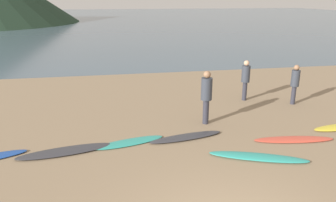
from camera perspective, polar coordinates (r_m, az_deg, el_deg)
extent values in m
cube|color=#8C7559|center=(14.93, -2.24, 1.40)|extent=(120.00, 120.00, 0.20)
cube|color=#475B6B|center=(67.97, -9.16, 14.05)|extent=(140.00, 100.00, 0.01)
ellipsoid|color=#333338|center=(9.52, -17.45, -8.33)|extent=(2.64, 1.02, 0.09)
ellipsoid|color=teal|center=(9.70, -6.86, -7.17)|extent=(2.19, 1.01, 0.06)
ellipsoid|color=#333338|center=(9.96, 3.15, -6.27)|extent=(2.37, 0.87, 0.09)
ellipsoid|color=teal|center=(9.10, 15.45, -9.37)|extent=(2.58, 1.39, 0.09)
ellipsoid|color=#D84C38|center=(10.51, 21.07, -6.26)|extent=(2.45, 0.79, 0.07)
cylinder|color=#2D2D38|center=(13.89, 21.00, 0.96)|extent=(0.18, 0.18, 0.74)
cylinder|color=#333842|center=(13.72, 21.31, 3.71)|extent=(0.32, 0.32, 0.64)
sphere|color=#936B4C|center=(13.63, 21.51, 5.44)|extent=(0.21, 0.21, 0.21)
cylinder|color=#2D2D38|center=(13.83, 13.19, 1.70)|extent=(0.18, 0.18, 0.77)
cylinder|color=#333842|center=(13.65, 13.40, 4.61)|extent=(0.34, 0.34, 0.67)
sphere|color=tan|center=(13.56, 13.54, 6.44)|extent=(0.22, 0.22, 0.22)
cylinder|color=#2D2D38|center=(11.03, 6.60, -1.85)|extent=(0.20, 0.20, 0.84)
cylinder|color=#333842|center=(10.79, 6.75, 2.10)|extent=(0.37, 0.37, 0.73)
sphere|color=#936B4C|center=(10.67, 6.84, 4.61)|extent=(0.24, 0.24, 0.24)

